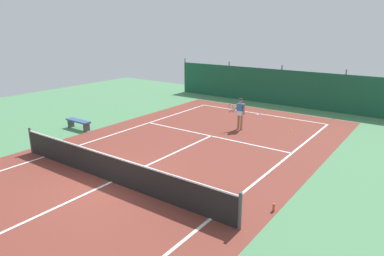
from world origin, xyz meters
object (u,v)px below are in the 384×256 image
at_px(tennis_player, 240,112).
at_px(courtside_bench, 78,122).
at_px(water_bottle, 274,207).
at_px(parked_car, 255,84).
at_px(tennis_net, 111,169).
at_px(tennis_ball_near_player, 291,131).
at_px(tennis_ball_midcourt, 324,123).

xyz_separation_m(tennis_player, courtside_bench, (-6.89, -4.91, -0.59)).
relative_size(tennis_player, water_bottle, 6.83).
relative_size(tennis_player, parked_car, 0.37).
height_order(tennis_net, tennis_player, tennis_player).
bearing_deg(tennis_ball_near_player, water_bottle, -73.07).
relative_size(tennis_ball_midcourt, parked_car, 0.02).
height_order(tennis_player, tennis_ball_midcourt, tennis_player).
xyz_separation_m(tennis_player, water_bottle, (4.79, -6.82, -0.84)).
relative_size(tennis_ball_near_player, tennis_ball_midcourt, 1.00).
bearing_deg(courtside_bench, parked_car, 76.52).
xyz_separation_m(tennis_ball_near_player, tennis_ball_midcourt, (0.96, 2.46, 0.00)).
distance_m(tennis_player, courtside_bench, 8.48).
bearing_deg(parked_car, courtside_bench, -96.45).
bearing_deg(tennis_ball_near_player, parked_car, 126.84).
bearing_deg(water_bottle, courtside_bench, 170.73).
bearing_deg(tennis_net, tennis_player, 85.97).
height_order(parked_car, courtside_bench, parked_car).
xyz_separation_m(tennis_ball_near_player, courtside_bench, (-9.25, -6.10, 0.34)).
xyz_separation_m(parked_car, water_bottle, (8.33, -15.88, -0.72)).
bearing_deg(water_bottle, tennis_net, -164.90).
relative_size(parked_car, water_bottle, 18.29).
bearing_deg(tennis_ball_midcourt, tennis_ball_near_player, -111.41).
distance_m(tennis_ball_near_player, tennis_ball_midcourt, 2.64).
relative_size(tennis_ball_midcourt, courtside_bench, 0.04).
height_order(tennis_player, parked_car, parked_car).
height_order(tennis_net, parked_car, parked_car).
distance_m(tennis_net, courtside_bench, 7.15).
height_order(courtside_bench, water_bottle, courtside_bench).
xyz_separation_m(tennis_net, parked_car, (-2.96, 17.33, 0.33)).
xyz_separation_m(tennis_ball_midcourt, courtside_bench, (-10.21, -8.55, 0.34)).
distance_m(tennis_player, water_bottle, 8.38).
xyz_separation_m(tennis_ball_midcourt, water_bottle, (1.47, -10.46, 0.09)).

